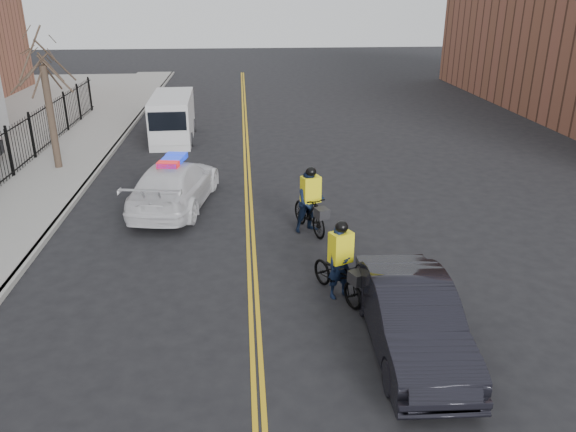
% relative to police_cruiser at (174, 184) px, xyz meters
% --- Properties ---
extents(ground, '(120.00, 120.00, 0.00)m').
position_rel_police_cruiser_xyz_m(ground, '(2.46, -5.52, -0.78)').
color(ground, black).
rests_on(ground, ground).
extents(center_line_left, '(0.10, 60.00, 0.01)m').
position_rel_police_cruiser_xyz_m(center_line_left, '(2.38, 2.48, -0.77)').
color(center_line_left, gold).
rests_on(center_line_left, ground).
extents(center_line_right, '(0.10, 60.00, 0.01)m').
position_rel_police_cruiser_xyz_m(center_line_right, '(2.54, 2.48, -0.77)').
color(center_line_right, gold).
rests_on(center_line_right, ground).
extents(sidewalk, '(3.00, 60.00, 0.15)m').
position_rel_police_cruiser_xyz_m(sidewalk, '(-5.04, 2.48, -0.70)').
color(sidewalk, gray).
rests_on(sidewalk, ground).
extents(curb, '(0.20, 60.00, 0.15)m').
position_rel_police_cruiser_xyz_m(curb, '(-3.54, 2.48, -0.70)').
color(curb, gray).
rests_on(curb, ground).
extents(iron_fence, '(0.12, 28.00, 2.00)m').
position_rel_police_cruiser_xyz_m(iron_fence, '(-6.54, 2.48, 0.22)').
color(iron_fence, black).
rests_on(iron_fence, ground).
extents(street_tree, '(3.20, 3.20, 4.80)m').
position_rel_police_cruiser_xyz_m(street_tree, '(-5.14, 4.48, 2.76)').
color(street_tree, '#35281F').
rests_on(street_tree, sidewalk).
extents(police_cruiser, '(3.01, 5.60, 1.70)m').
position_rel_police_cruiser_xyz_m(police_cruiser, '(0.00, 0.00, 0.00)').
color(police_cruiser, silver).
rests_on(police_cruiser, ground).
extents(dark_sedan, '(1.72, 4.59, 1.50)m').
position_rel_police_cruiser_xyz_m(dark_sedan, '(5.58, -8.64, -0.03)').
color(dark_sedan, black).
rests_on(dark_sedan, ground).
extents(cargo_van, '(2.07, 5.09, 2.11)m').
position_rel_police_cruiser_xyz_m(cargo_van, '(-1.03, 9.17, 0.25)').
color(cargo_van, silver).
rests_on(cargo_van, ground).
extents(cyclist_near, '(1.45, 2.08, 1.94)m').
position_rel_police_cruiser_xyz_m(cyclist_near, '(4.52, -6.37, -0.10)').
color(cyclist_near, black).
rests_on(cyclist_near, ground).
extents(cyclist_far, '(1.22, 2.09, 2.04)m').
position_rel_police_cruiser_xyz_m(cyclist_far, '(4.28, -2.47, 0.03)').
color(cyclist_far, black).
rests_on(cyclist_far, ground).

